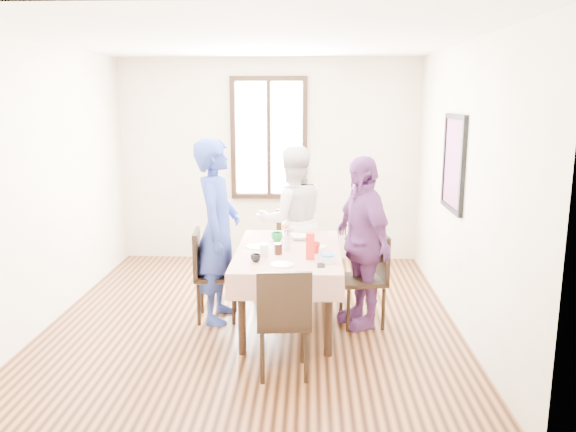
% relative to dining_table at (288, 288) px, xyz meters
% --- Properties ---
extents(ground, '(4.50, 4.50, 0.00)m').
position_rel_dining_table_xyz_m(ground, '(-0.35, 0.14, -0.38)').
color(ground, black).
rests_on(ground, ground).
extents(back_wall, '(4.00, 0.00, 4.00)m').
position_rel_dining_table_xyz_m(back_wall, '(-0.35, 2.39, 0.98)').
color(back_wall, beige).
rests_on(back_wall, ground).
extents(right_wall, '(0.00, 4.50, 4.50)m').
position_rel_dining_table_xyz_m(right_wall, '(1.65, 0.14, 0.98)').
color(right_wall, beige).
rests_on(right_wall, ground).
extents(window_frame, '(1.02, 0.06, 1.62)m').
position_rel_dining_table_xyz_m(window_frame, '(-0.35, 2.37, 1.27)').
color(window_frame, black).
rests_on(window_frame, back_wall).
extents(window_pane, '(0.90, 0.02, 1.50)m').
position_rel_dining_table_xyz_m(window_pane, '(-0.35, 2.38, 1.27)').
color(window_pane, white).
rests_on(window_pane, back_wall).
extents(art_poster, '(0.04, 0.76, 0.96)m').
position_rel_dining_table_xyz_m(art_poster, '(1.63, 0.44, 1.18)').
color(art_poster, red).
rests_on(art_poster, right_wall).
extents(dining_table, '(0.86, 1.47, 0.75)m').
position_rel_dining_table_xyz_m(dining_table, '(0.00, 0.00, 0.00)').
color(dining_table, black).
rests_on(dining_table, ground).
extents(tablecloth, '(0.98, 1.59, 0.01)m').
position_rel_dining_table_xyz_m(tablecloth, '(0.00, 0.00, 0.38)').
color(tablecloth, '#610D00').
rests_on(tablecloth, dining_table).
extents(chair_left, '(0.46, 0.46, 0.91)m').
position_rel_dining_table_xyz_m(chair_left, '(-0.72, 0.14, 0.08)').
color(chair_left, black).
rests_on(chair_left, ground).
extents(chair_right, '(0.48, 0.48, 0.91)m').
position_rel_dining_table_xyz_m(chair_right, '(0.72, 0.05, 0.08)').
color(chair_right, black).
rests_on(chair_right, ground).
extents(chair_far, '(0.47, 0.47, 0.91)m').
position_rel_dining_table_xyz_m(chair_far, '(0.00, 1.01, 0.08)').
color(chair_far, black).
rests_on(chair_far, ground).
extents(chair_near, '(0.46, 0.46, 0.91)m').
position_rel_dining_table_xyz_m(chair_near, '(0.00, -1.01, 0.08)').
color(chair_near, black).
rests_on(chair_near, ground).
extents(person_left, '(0.47, 0.69, 1.81)m').
position_rel_dining_table_xyz_m(person_left, '(-0.70, 0.14, 0.53)').
color(person_left, '#273A93').
rests_on(person_left, ground).
extents(person_far, '(0.95, 0.82, 1.67)m').
position_rel_dining_table_xyz_m(person_far, '(0.00, 0.99, 0.46)').
color(person_far, beige).
rests_on(person_far, ground).
extents(person_right, '(0.74, 1.05, 1.66)m').
position_rel_dining_table_xyz_m(person_right, '(0.70, 0.05, 0.45)').
color(person_right, '#63316F').
rests_on(person_right, ground).
extents(mug_black, '(0.11, 0.11, 0.07)m').
position_rel_dining_table_xyz_m(mug_black, '(-0.27, -0.43, 0.42)').
color(mug_black, black).
rests_on(mug_black, tablecloth).
extents(mug_flag, '(0.12, 0.12, 0.10)m').
position_rel_dining_table_xyz_m(mug_flag, '(0.25, -0.11, 0.44)').
color(mug_flag, red).
rests_on(mug_flag, tablecloth).
extents(mug_green, '(0.13, 0.13, 0.09)m').
position_rel_dining_table_xyz_m(mug_green, '(-0.13, 0.32, 0.43)').
color(mug_green, '#0C7226').
rests_on(mug_green, tablecloth).
extents(serving_bowl, '(0.19, 0.19, 0.05)m').
position_rel_dining_table_xyz_m(serving_bowl, '(0.10, 0.39, 0.41)').
color(serving_bowl, white).
rests_on(serving_bowl, tablecloth).
extents(juice_carton, '(0.08, 0.08, 0.24)m').
position_rel_dining_table_xyz_m(juice_carton, '(0.21, -0.31, 0.51)').
color(juice_carton, red).
rests_on(juice_carton, tablecloth).
extents(butter_tub, '(0.13, 0.13, 0.06)m').
position_rel_dining_table_xyz_m(butter_tub, '(0.37, -0.43, 0.42)').
color(butter_tub, white).
rests_on(butter_tub, tablecloth).
extents(jam_jar, '(0.07, 0.07, 0.10)m').
position_rel_dining_table_xyz_m(jam_jar, '(-0.09, -0.17, 0.44)').
color(jam_jar, black).
rests_on(jam_jar, tablecloth).
extents(drinking_glass, '(0.08, 0.08, 0.11)m').
position_rel_dining_table_xyz_m(drinking_glass, '(-0.21, -0.23, 0.44)').
color(drinking_glass, silver).
rests_on(drinking_glass, tablecloth).
extents(smartphone, '(0.07, 0.13, 0.01)m').
position_rel_dining_table_xyz_m(smartphone, '(0.30, -0.53, 0.39)').
color(smartphone, black).
rests_on(smartphone, tablecloth).
extents(flower_vase, '(0.07, 0.07, 0.13)m').
position_rel_dining_table_xyz_m(flower_vase, '(-0.01, 0.02, 0.45)').
color(flower_vase, silver).
rests_on(flower_vase, tablecloth).
extents(plate_left, '(0.20, 0.20, 0.01)m').
position_rel_dining_table_xyz_m(plate_left, '(-0.30, 0.07, 0.39)').
color(plate_left, white).
rests_on(plate_left, tablecloth).
extents(plate_right, '(0.20, 0.20, 0.01)m').
position_rel_dining_table_xyz_m(plate_right, '(0.27, 0.09, 0.39)').
color(plate_right, white).
rests_on(plate_right, tablecloth).
extents(plate_far, '(0.20, 0.20, 0.01)m').
position_rel_dining_table_xyz_m(plate_far, '(0.02, 0.56, 0.39)').
color(plate_far, white).
rests_on(plate_far, tablecloth).
extents(plate_near, '(0.20, 0.20, 0.01)m').
position_rel_dining_table_xyz_m(plate_near, '(-0.03, -0.52, 0.39)').
color(plate_near, white).
rests_on(plate_near, tablecloth).
extents(butter_lid, '(0.12, 0.12, 0.01)m').
position_rel_dining_table_xyz_m(butter_lid, '(0.37, -0.43, 0.46)').
color(butter_lid, blue).
rests_on(butter_lid, butter_tub).
extents(flower_bunch, '(0.09, 0.09, 0.10)m').
position_rel_dining_table_xyz_m(flower_bunch, '(-0.01, 0.02, 0.57)').
color(flower_bunch, yellow).
rests_on(flower_bunch, flower_vase).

